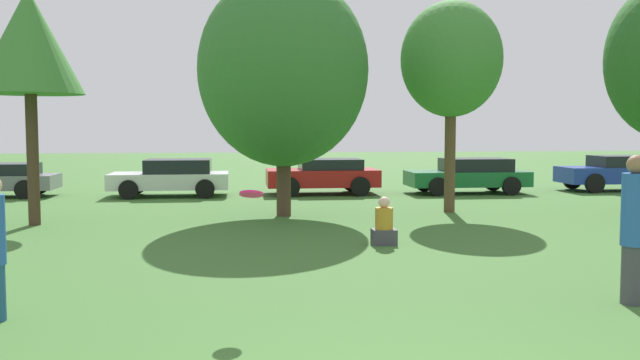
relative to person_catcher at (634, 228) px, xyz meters
The scene contains 10 objects.
person_catcher is the anchor object (origin of this frame).
frisbee 5.00m from the person_catcher, behind, with size 0.30×0.29×0.14m.
bystander_sitting 5.45m from the person_catcher, 114.92° to the left, with size 0.47×0.39×0.95m.
tree_1 13.55m from the person_catcher, 139.41° to the left, with size 2.46×2.46×5.57m.
tree_2 10.73m from the person_catcher, 112.57° to the left, with size 4.41×4.41×6.31m.
tree_3 10.37m from the person_catcher, 86.52° to the left, with size 2.74×2.74×5.73m.
parked_car_white 16.93m from the person_catcher, 115.90° to the left, with size 3.95×2.07×1.25m.
parked_car_red 15.53m from the person_catcher, 98.17° to the left, with size 3.86×2.09×1.23m.
parked_car_green 15.29m from the person_catcher, 78.99° to the left, with size 4.20×1.91×1.24m.
parked_car_blue 17.70m from the person_catcher, 60.45° to the left, with size 4.13×1.84×1.29m.
Camera 1 is at (-1.30, -4.51, 2.31)m, focal length 38.50 mm.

